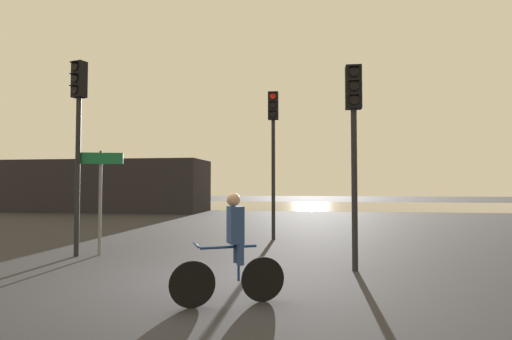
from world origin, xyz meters
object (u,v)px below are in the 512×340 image
direction_sign_post (100,187)px  cyclist (233,248)px  distant_building (105,186)px  traffic_light_near_left (78,121)px  traffic_light_near_right (354,127)px  traffic_light_center (273,137)px

direction_sign_post → cyclist: bearing=122.2°
distant_building → traffic_light_near_left: traffic_light_near_left is taller
traffic_light_near_left → direction_sign_post: (0.46, 0.26, -1.62)m
traffic_light_near_right → cyclist: 3.89m
traffic_light_near_left → cyclist: 6.17m
distant_building → direction_sign_post: distant_building is taller
traffic_light_near_right → traffic_light_near_left: bearing=-7.3°
direction_sign_post → cyclist: (4.13, -3.54, -0.88)m
distant_building → traffic_light_center: 17.68m
traffic_light_center → cyclist: traffic_light_center is taller
traffic_light_near_right → direction_sign_post: size_ratio=1.62×
traffic_light_near_right → cyclist: traffic_light_near_right is taller
traffic_light_near_right → direction_sign_post: (-6.12, 0.95, -1.23)m
cyclist → traffic_light_center: bearing=-24.4°
traffic_light_center → cyclist: (0.14, -7.01, -2.47)m
distant_building → traffic_light_center: traffic_light_center is taller
distant_building → traffic_light_center: bearing=-44.1°
distant_building → traffic_light_center: size_ratio=2.85×
traffic_light_near_left → direction_sign_post: 1.71m
traffic_light_near_right → traffic_light_center: size_ratio=0.88×
distant_building → traffic_light_near_right: traffic_light_near_right is taller
direction_sign_post → distant_building: bearing=-78.3°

